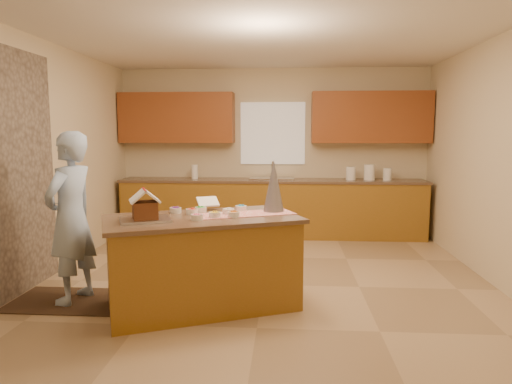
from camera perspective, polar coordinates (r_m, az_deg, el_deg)
floor at (r=5.14m, az=0.98°, el=-11.43°), size 5.50×5.50×0.00m
ceiling at (r=4.98m, az=1.05°, el=19.47°), size 5.50×5.50×0.00m
wall_back at (r=7.62m, az=2.09°, el=5.01°), size 5.50×5.50×0.00m
wall_front at (r=2.15m, az=-2.79°, el=-0.62°), size 5.50×5.50×0.00m
wall_left at (r=5.60m, az=-25.54°, el=3.52°), size 5.50×5.50×0.00m
wall_right at (r=5.37m, az=28.79°, el=3.20°), size 5.50×5.50×0.00m
window_curtain at (r=7.59m, az=2.09°, el=7.27°), size 1.05×0.03×1.00m
back_counter_base at (r=7.42m, az=1.98°, el=-2.12°), size 4.80×0.60×0.88m
back_counter_top at (r=7.35m, az=1.99°, el=1.42°), size 4.85×0.63×0.04m
upper_cabinet_left at (r=7.65m, az=-9.77°, el=9.04°), size 1.85×0.35×0.80m
upper_cabinet_right at (r=7.55m, az=14.05°, el=8.96°), size 1.85×0.35×0.80m
sink at (r=7.36m, az=1.99°, el=1.34°), size 0.70×0.45×0.12m
faucet at (r=7.52m, az=2.05°, el=2.77°), size 0.03×0.03×0.28m
island_base at (r=4.44m, az=-6.66°, el=-8.86°), size 1.90×1.45×0.83m
island_top at (r=4.34m, az=-6.74°, el=-3.32°), size 2.00×1.55×0.04m
table_runner at (r=4.44m, az=-1.36°, el=-2.73°), size 1.01×0.68×0.01m
baking_tray at (r=4.21m, az=-13.57°, el=-3.37°), size 0.53×0.47×0.02m
cookbook at (r=4.70m, az=-6.00°, el=-1.21°), size 0.26×0.23×0.09m
tinsel_tree at (r=4.55m, az=2.21°, el=0.79°), size 0.27×0.27×0.52m
rug at (r=5.02m, az=-22.05°, el=-12.36°), size 1.13×0.73×0.01m
boy at (r=4.79m, az=-21.98°, el=-2.95°), size 0.53×0.68×1.66m
canister_a at (r=7.41m, az=11.69°, el=2.28°), size 0.15×0.15×0.21m
canister_b at (r=7.45m, az=13.89°, el=2.39°), size 0.17×0.17×0.25m
canister_c at (r=7.50m, az=15.99°, el=2.14°), size 0.13×0.13×0.19m
paper_towel at (r=7.49m, az=-7.62°, el=2.49°), size 0.10×0.10×0.23m
gingerbread_house at (r=4.19m, az=-13.62°, el=-1.87°), size 0.34×0.35×0.27m
candy_bowls at (r=4.43m, az=-5.67°, el=-2.50°), size 0.74×0.64×0.05m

